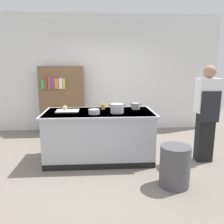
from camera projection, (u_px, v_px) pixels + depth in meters
name	position (u px, v px, depth m)	size (l,w,h in m)	color
ground_plane	(99.00, 159.00, 4.26)	(10.00, 10.00, 0.00)	slate
back_wall	(98.00, 74.00, 6.01)	(6.40, 0.12, 3.00)	white
counter_island	(99.00, 135.00, 4.16)	(1.98, 0.98, 0.90)	#B7BABF
cutting_board	(68.00, 111.00, 4.10)	(0.40, 0.28, 0.02)	silver
onion	(65.00, 108.00, 4.12)	(0.08, 0.08, 0.08)	tan
stock_pot	(117.00, 108.00, 3.96)	(0.30, 0.23, 0.16)	#B7BABF
sauce_pan	(136.00, 106.00, 4.30)	(0.23, 0.16, 0.11)	#99999E
mixing_bowl	(94.00, 112.00, 3.87)	(0.19, 0.19, 0.08)	#B7BABF
juice_cup	(103.00, 107.00, 4.28)	(0.07, 0.07, 0.10)	yellow
trash_bin	(175.00, 166.00, 3.26)	(0.43, 0.43, 0.60)	#4C4C51
person_chef	(207.00, 112.00, 4.01)	(0.38, 0.25, 1.72)	black
bookshelf	(62.00, 100.00, 5.79)	(1.10, 0.31, 1.70)	brown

